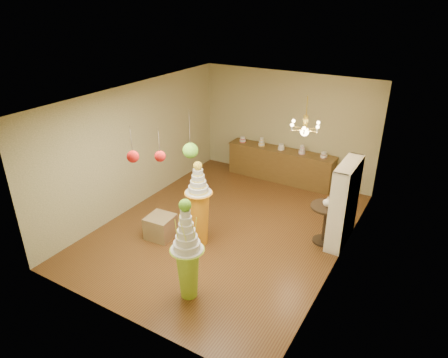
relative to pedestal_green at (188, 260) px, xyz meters
The scene contains 17 objects.
floor 2.44m from the pedestal_green, 103.51° to the left, with size 6.50×6.50×0.00m, color #533316.
ceiling 3.24m from the pedestal_green, 103.51° to the left, with size 6.50×6.50×0.00m, color silver.
wall_back 5.59m from the pedestal_green, 95.63° to the left, with size 5.00×0.04×3.00m, color tan.
wall_front 1.36m from the pedestal_green, 118.76° to the right, with size 5.00×0.04×3.00m, color tan.
wall_left 3.86m from the pedestal_green, 143.39° to the left, with size 0.04×6.50×3.00m, color tan.
wall_right 3.08m from the pedestal_green, 49.12° to the left, with size 0.04×6.50×3.00m, color tan.
pedestal_green is the anchor object (origin of this frame).
pedestal_orange 1.62m from the pedestal_green, 116.93° to the left, with size 0.64×0.64×1.88m.
burlap_riser 2.06m from the pedestal_green, 142.75° to the left, with size 0.55×0.55×0.50m, color olive.
sideboard 5.27m from the pedestal_green, 95.93° to the left, with size 3.04×0.54×1.16m.
shelving_unit 3.55m from the pedestal_green, 59.61° to the left, with size 0.33×1.20×1.80m.
round_table 3.21m from the pedestal_green, 61.79° to the left, with size 0.77×0.77×0.87m.
vase 3.21m from the pedestal_green, 61.79° to the left, with size 0.20×0.20×0.20m, color white.
pom_red_left 1.96m from the pedestal_green, behind, with size 0.20×0.20×0.61m.
pom_green_mid 1.97m from the pedestal_green, 120.48° to the left, with size 0.29×0.29×0.91m.
pom_red_right 1.85m from the pedestal_green, behind, with size 0.17×0.17×0.55m.
chandelier 3.60m from the pedestal_green, 76.10° to the left, with size 0.81×0.81×0.85m.
Camera 1 is at (3.88, -6.70, 4.85)m, focal length 32.00 mm.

